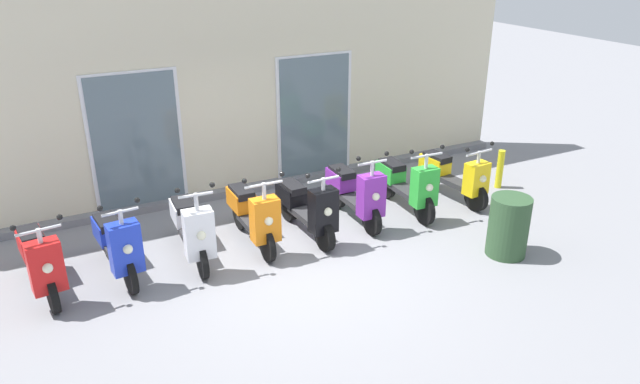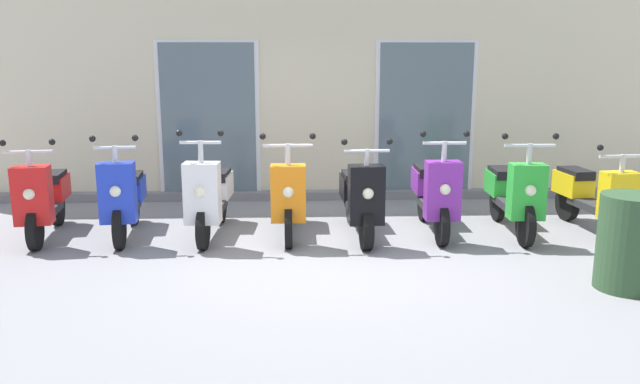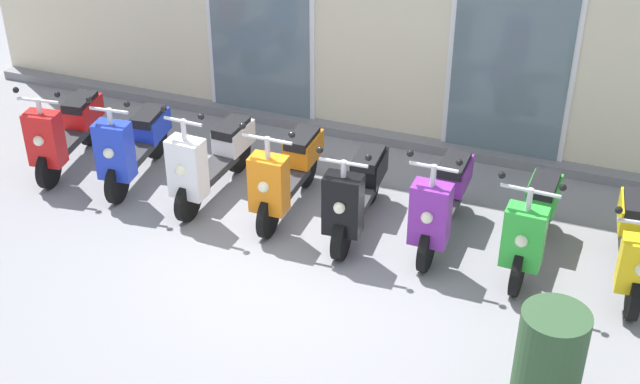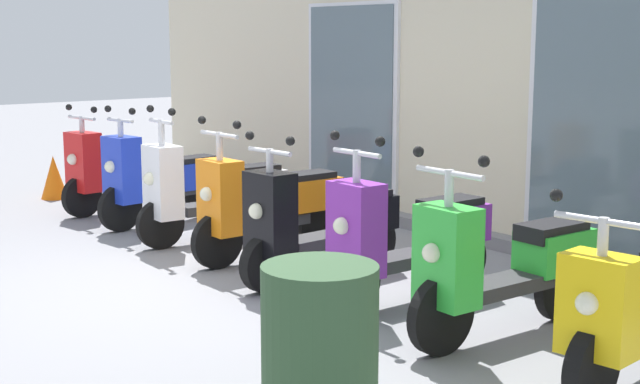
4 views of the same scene
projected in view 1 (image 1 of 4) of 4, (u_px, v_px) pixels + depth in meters
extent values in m
plane|color=gray|center=(304.00, 264.00, 8.22)|extent=(40.00, 40.00, 0.00)
cube|color=beige|center=(225.00, 82.00, 9.90)|extent=(11.16, 0.30, 3.87)
cube|color=slate|center=(237.00, 191.00, 10.43)|extent=(11.16, 0.20, 0.12)
cube|color=silver|center=(137.00, 143.00, 9.41)|extent=(1.47, 0.04, 2.30)
cube|color=slate|center=(137.00, 144.00, 9.39)|extent=(1.35, 0.02, 2.22)
cube|color=silver|center=(314.00, 118.00, 10.72)|extent=(1.47, 0.04, 2.30)
cube|color=slate|center=(315.00, 118.00, 10.70)|extent=(1.35, 0.02, 2.22)
cylinder|color=black|center=(52.00, 295.00, 7.09)|extent=(0.15, 0.46, 0.45)
cylinder|color=black|center=(34.00, 259.00, 7.90)|extent=(0.15, 0.46, 0.45)
cube|color=#2D2D30|center=(41.00, 269.00, 7.45)|extent=(0.34, 0.69, 0.09)
cube|color=red|center=(46.00, 266.00, 6.97)|extent=(0.41, 0.29, 0.64)
sphere|color=#F2EFCC|center=(48.00, 268.00, 6.86)|extent=(0.12, 0.12, 0.12)
cube|color=red|center=(32.00, 243.00, 7.71)|extent=(0.36, 0.55, 0.28)
cube|color=black|center=(30.00, 235.00, 7.62)|extent=(0.32, 0.51, 0.11)
cylinder|color=silver|center=(40.00, 236.00, 6.82)|extent=(0.06, 0.06, 0.20)
cylinder|color=silver|center=(38.00, 230.00, 6.79)|extent=(0.50, 0.10, 0.04)
sphere|color=black|center=(60.00, 217.00, 6.88)|extent=(0.07, 0.07, 0.07)
sphere|color=black|center=(13.00, 228.00, 6.62)|extent=(0.07, 0.07, 0.07)
cylinder|color=black|center=(130.00, 276.00, 7.47)|extent=(0.13, 0.48, 0.47)
cylinder|color=black|center=(108.00, 243.00, 8.28)|extent=(0.13, 0.48, 0.47)
cube|color=#2D2D30|center=(117.00, 252.00, 7.84)|extent=(0.32, 0.68, 0.09)
cube|color=#1E38C6|center=(125.00, 248.00, 7.35)|extent=(0.40, 0.28, 0.66)
sphere|color=#F2EFCC|center=(128.00, 249.00, 7.23)|extent=(0.12, 0.12, 0.12)
cube|color=#1E38C6|center=(107.00, 230.00, 8.11)|extent=(0.35, 0.55, 0.28)
cube|color=black|center=(107.00, 222.00, 8.03)|extent=(0.31, 0.50, 0.11)
cylinder|color=silver|center=(121.00, 218.00, 7.18)|extent=(0.06, 0.06, 0.20)
cylinder|color=silver|center=(120.00, 212.00, 7.15)|extent=(0.44, 0.08, 0.04)
sphere|color=black|center=(137.00, 200.00, 7.22)|extent=(0.07, 0.07, 0.07)
sphere|color=black|center=(100.00, 208.00, 7.00)|extent=(0.07, 0.07, 0.07)
cylinder|color=black|center=(202.00, 262.00, 7.81)|extent=(0.11, 0.46, 0.46)
cylinder|color=black|center=(183.00, 226.00, 8.78)|extent=(0.11, 0.46, 0.46)
cube|color=#2D2D30|center=(192.00, 237.00, 8.26)|extent=(0.30, 0.73, 0.09)
cube|color=white|center=(199.00, 234.00, 7.69)|extent=(0.39, 0.26, 0.67)
sphere|color=#F2EFCC|center=(201.00, 236.00, 7.56)|extent=(0.12, 0.12, 0.12)
cube|color=white|center=(183.00, 212.00, 8.59)|extent=(0.33, 0.54, 0.28)
cube|color=black|center=(183.00, 204.00, 8.50)|extent=(0.28, 0.49, 0.11)
cylinder|color=silver|center=(196.00, 203.00, 7.51)|extent=(0.06, 0.06, 0.26)
cylinder|color=silver|center=(196.00, 195.00, 7.47)|extent=(0.44, 0.06, 0.04)
sphere|color=black|center=(212.00, 185.00, 7.51)|extent=(0.07, 0.07, 0.07)
sphere|color=black|center=(177.00, 190.00, 7.35)|extent=(0.07, 0.07, 0.07)
cylinder|color=black|center=(267.00, 245.00, 8.22)|extent=(0.08, 0.47, 0.47)
cylinder|color=black|center=(240.00, 215.00, 9.12)|extent=(0.08, 0.47, 0.47)
cube|color=#2D2D30|center=(253.00, 223.00, 8.63)|extent=(0.26, 0.69, 0.09)
cube|color=orange|center=(265.00, 220.00, 8.11)|extent=(0.38, 0.24, 0.62)
sphere|color=#F2EFCC|center=(269.00, 221.00, 7.98)|extent=(0.12, 0.12, 0.12)
cube|color=orange|center=(241.00, 199.00, 8.92)|extent=(0.30, 0.52, 0.28)
cube|color=black|center=(242.00, 192.00, 8.84)|extent=(0.26, 0.48, 0.11)
cylinder|color=silver|center=(264.00, 192.00, 7.94)|extent=(0.06, 0.06, 0.25)
cylinder|color=silver|center=(264.00, 184.00, 7.90)|extent=(0.54, 0.04, 0.04)
sphere|color=black|center=(282.00, 174.00, 7.97)|extent=(0.07, 0.07, 0.07)
sphere|color=black|center=(244.00, 181.00, 7.75)|extent=(0.07, 0.07, 0.07)
cylinder|color=black|center=(325.00, 236.00, 8.50)|extent=(0.13, 0.45, 0.45)
cylinder|color=black|center=(289.00, 207.00, 9.41)|extent=(0.13, 0.45, 0.45)
cube|color=#2D2D30|center=(306.00, 215.00, 8.92)|extent=(0.29, 0.72, 0.09)
cube|color=black|center=(323.00, 211.00, 8.38)|extent=(0.39, 0.26, 0.64)
sphere|color=#F2EFCC|center=(328.00, 212.00, 8.26)|extent=(0.12, 0.12, 0.12)
cube|color=black|center=(291.00, 194.00, 9.23)|extent=(0.32, 0.53, 0.28)
cube|color=black|center=(292.00, 187.00, 9.14)|extent=(0.28, 0.49, 0.11)
cylinder|color=silver|center=(323.00, 185.00, 8.22)|extent=(0.06, 0.06, 0.20)
cylinder|color=silver|center=(323.00, 179.00, 8.19)|extent=(0.49, 0.06, 0.04)
sphere|color=black|center=(339.00, 170.00, 8.26)|extent=(0.07, 0.07, 0.07)
sphere|color=black|center=(308.00, 176.00, 8.04)|extent=(0.07, 0.07, 0.07)
cylinder|color=black|center=(372.00, 220.00, 8.95)|extent=(0.10, 0.47, 0.46)
cylinder|color=black|center=(338.00, 194.00, 9.86)|extent=(0.10, 0.47, 0.46)
cube|color=#2D2D30|center=(354.00, 201.00, 9.36)|extent=(0.27, 0.69, 0.09)
cube|color=purple|center=(371.00, 196.00, 8.83)|extent=(0.38, 0.25, 0.65)
sphere|color=#F2EFCC|center=(376.00, 197.00, 8.71)|extent=(0.12, 0.12, 0.12)
cube|color=purple|center=(341.00, 179.00, 9.66)|extent=(0.31, 0.52, 0.28)
cube|color=black|center=(342.00, 172.00, 9.57)|extent=(0.27, 0.48, 0.11)
cylinder|color=silver|center=(372.00, 169.00, 8.66)|extent=(0.06, 0.06, 0.24)
cylinder|color=silver|center=(372.00, 162.00, 8.62)|extent=(0.47, 0.04, 0.04)
sphere|color=black|center=(387.00, 154.00, 8.67)|extent=(0.07, 0.07, 0.07)
sphere|color=black|center=(358.00, 158.00, 8.48)|extent=(0.07, 0.07, 0.07)
cylinder|color=black|center=(424.00, 209.00, 9.27)|extent=(0.10, 0.50, 0.50)
cylinder|color=black|center=(387.00, 184.00, 10.23)|extent=(0.10, 0.50, 0.50)
cube|color=#2D2D30|center=(405.00, 190.00, 9.71)|extent=(0.29, 0.72, 0.09)
cube|color=green|center=(424.00, 187.00, 9.16)|extent=(0.39, 0.26, 0.62)
sphere|color=#F2EFCC|center=(429.00, 187.00, 9.03)|extent=(0.12, 0.12, 0.12)
cube|color=green|center=(390.00, 172.00, 10.04)|extent=(0.32, 0.53, 0.28)
cube|color=black|center=(392.00, 165.00, 9.95)|extent=(0.28, 0.49, 0.11)
cylinder|color=silver|center=(426.00, 162.00, 9.00)|extent=(0.06, 0.06, 0.24)
cylinder|color=silver|center=(427.00, 156.00, 8.96)|extent=(0.55, 0.06, 0.04)
sphere|color=black|center=(442.00, 147.00, 9.02)|extent=(0.07, 0.07, 0.07)
sphere|color=black|center=(412.00, 152.00, 8.81)|extent=(0.07, 0.07, 0.07)
cylinder|color=black|center=(476.00, 198.00, 9.74)|extent=(0.14, 0.46, 0.45)
cylinder|color=black|center=(430.00, 177.00, 10.59)|extent=(0.14, 0.46, 0.45)
cube|color=#2D2D30|center=(453.00, 181.00, 10.12)|extent=(0.33, 0.71, 0.09)
cube|color=yellow|center=(476.00, 178.00, 9.64)|extent=(0.40, 0.28, 0.54)
sphere|color=#F2EFCC|center=(483.00, 179.00, 9.52)|extent=(0.12, 0.12, 0.12)
cube|color=yellow|center=(435.00, 164.00, 10.41)|extent=(0.35, 0.55, 0.28)
cube|color=black|center=(437.00, 157.00, 10.32)|extent=(0.31, 0.50, 0.11)
cylinder|color=silver|center=(479.00, 158.00, 9.50)|extent=(0.06, 0.06, 0.22)
cylinder|color=silver|center=(479.00, 153.00, 9.46)|extent=(0.56, 0.09, 0.04)
sphere|color=black|center=(492.00, 144.00, 9.56)|extent=(0.07, 0.07, 0.07)
sphere|color=black|center=(467.00, 150.00, 9.28)|extent=(0.07, 0.07, 0.07)
cylinder|color=yellow|center=(500.00, 169.00, 10.59)|extent=(0.12, 0.12, 0.70)
cylinder|color=#2D4C2D|center=(509.00, 226.00, 8.31)|extent=(0.56, 0.56, 0.87)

